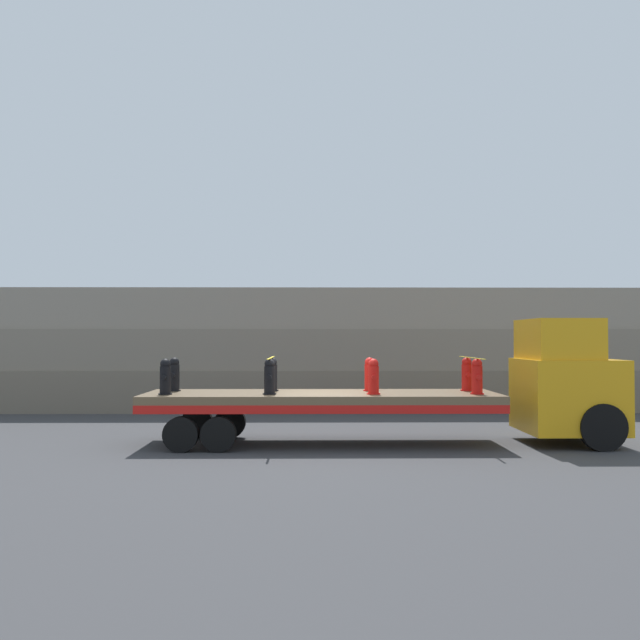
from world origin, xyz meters
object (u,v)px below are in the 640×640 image
fire_hydrant_black_near_0 (165,377)px  fire_hydrant_black_far_1 (272,375)px  fire_hydrant_red_near_3 (477,377)px  fire_hydrant_black_far_0 (174,375)px  fire_hydrant_black_near_1 (270,377)px  fire_hydrant_red_far_2 (370,375)px  flatbed_trailer (305,402)px  fire_hydrant_red_far_3 (467,375)px  fire_hydrant_red_near_2 (373,377)px  truck_cab (569,382)px

fire_hydrant_black_near_0 → fire_hydrant_black_far_1: bearing=24.2°
fire_hydrant_black_far_1 → fire_hydrant_red_near_3: same height
fire_hydrant_black_near_0 → fire_hydrant_black_far_0: 1.13m
fire_hydrant_black_near_1 → fire_hydrant_black_far_1: bearing=90.0°
fire_hydrant_red_near_3 → fire_hydrant_black_far_1: bearing=167.3°
fire_hydrant_red_far_2 → fire_hydrant_red_near_3: (2.52, -1.13, 0.00)m
fire_hydrant_black_near_0 → flatbed_trailer: bearing=9.6°
fire_hydrant_red_far_2 → fire_hydrant_black_far_1: bearing=180.0°
fire_hydrant_red_far_3 → flatbed_trailer: bearing=-172.3°
fire_hydrant_red_far_2 → fire_hydrant_red_far_3: same height
flatbed_trailer → fire_hydrant_black_near_1: size_ratio=10.12×
fire_hydrant_black_far_1 → fire_hydrant_red_near_2: 2.76m
flatbed_trailer → fire_hydrant_black_far_1: bearing=146.1°
fire_hydrant_black_far_0 → fire_hydrant_red_far_3: same height
fire_hydrant_black_far_0 → fire_hydrant_black_far_1: bearing=0.0°
fire_hydrant_red_far_3 → fire_hydrant_black_far_1: bearing=180.0°
fire_hydrant_black_far_1 → fire_hydrant_red_near_3: 5.16m
fire_hydrant_red_far_2 → fire_hydrant_red_near_3: bearing=-24.2°
fire_hydrant_black_near_0 → fire_hydrant_red_near_3: 7.56m
flatbed_trailer → fire_hydrant_black_far_1: size_ratio=10.12×
flatbed_trailer → fire_hydrant_red_near_3: 4.28m
truck_cab → fire_hydrant_black_far_0: size_ratio=3.62×
fire_hydrant_black_far_0 → fire_hydrant_black_far_1: 2.52m
flatbed_trailer → fire_hydrant_black_far_0: size_ratio=10.12×
flatbed_trailer → fire_hydrant_red_near_2: fire_hydrant_red_near_2 is taller
fire_hydrant_black_far_0 → fire_hydrant_black_far_1: size_ratio=1.00×
fire_hydrant_black_near_1 → fire_hydrant_red_far_2: same height
fire_hydrant_black_near_1 → fire_hydrant_red_near_2: (2.52, 0.00, 0.00)m
fire_hydrant_black_near_1 → fire_hydrant_red_far_2: 2.76m
fire_hydrant_black_near_0 → fire_hydrant_black_far_0: (0.00, 1.13, 0.00)m
truck_cab → fire_hydrant_red_far_2: truck_cab is taller
truck_cab → fire_hydrant_red_near_3: 2.52m
fire_hydrant_black_far_0 → fire_hydrant_red_far_2: 5.04m
flatbed_trailer → fire_hydrant_black_near_0: bearing=-170.4°
fire_hydrant_red_near_2 → fire_hydrant_black_far_0: bearing=167.3°
truck_cab → fire_hydrant_red_near_2: truck_cab is taller
flatbed_trailer → fire_hydrant_black_far_1: (-0.84, 0.57, 0.64)m
flatbed_trailer → fire_hydrant_red_near_2: bearing=-18.7°
flatbed_trailer → fire_hydrant_black_far_1: 1.20m
fire_hydrant_black_near_0 → fire_hydrant_red_far_2: (5.04, 1.13, 0.00)m
flatbed_trailer → fire_hydrant_red_far_2: size_ratio=10.12×
truck_cab → flatbed_trailer: truck_cab is taller
truck_cab → flatbed_trailer: (-6.64, 0.00, -0.48)m
fire_hydrant_red_far_2 → fire_hydrant_red_near_3: 2.76m
fire_hydrant_black_near_0 → fire_hydrant_red_near_3: same height
fire_hydrant_black_far_0 → fire_hydrant_red_far_3: size_ratio=1.00×
fire_hydrant_black_far_1 → fire_hydrant_red_near_3: size_ratio=1.00×
truck_cab → fire_hydrant_black_far_1: bearing=175.7°
fire_hydrant_black_far_0 → fire_hydrant_black_near_1: (2.52, -1.13, 0.00)m
truck_cab → fire_hydrant_red_far_2: size_ratio=3.62×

